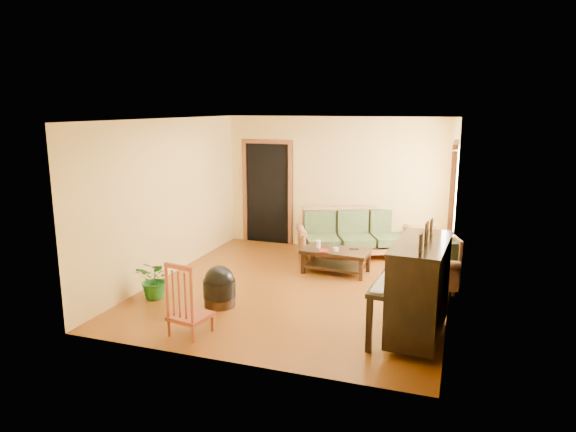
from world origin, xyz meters
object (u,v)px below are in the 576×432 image
(footstool, at_px, (219,291))
(coffee_table, at_px, (336,261))
(piano, at_px, (419,291))
(armchair, at_px, (429,262))
(ceramic_crock, at_px, (427,254))
(potted_plant, at_px, (155,279))
(red_chair, at_px, (190,298))
(sofa, at_px, (356,234))

(footstool, bearing_deg, coffee_table, 58.64)
(piano, bearing_deg, coffee_table, 129.75)
(armchair, xyz_separation_m, ceramic_crock, (-0.12, 1.56, -0.31))
(coffee_table, bearing_deg, potted_plant, -137.67)
(red_chair, relative_size, ceramic_crock, 3.70)
(footstool, relative_size, potted_plant, 0.78)
(sofa, distance_m, piano, 3.48)
(piano, bearing_deg, red_chair, -159.59)
(coffee_table, bearing_deg, footstool, -121.36)
(coffee_table, height_order, ceramic_crock, coffee_table)
(ceramic_crock, relative_size, potted_plant, 0.43)
(coffee_table, xyz_separation_m, footstool, (-1.21, -1.99, 0.02))
(sofa, xyz_separation_m, footstool, (-1.34, -3.02, -0.23))
(armchair, bearing_deg, potted_plant, -174.24)
(sofa, bearing_deg, piano, -90.48)
(piano, height_order, footstool, piano)
(sofa, height_order, red_chair, red_chair)
(armchair, relative_size, ceramic_crock, 3.41)
(potted_plant, bearing_deg, ceramic_crock, 41.74)
(sofa, height_order, potted_plant, sofa)
(ceramic_crock, bearing_deg, coffee_table, -139.21)
(armchair, distance_m, ceramic_crock, 1.59)
(potted_plant, bearing_deg, red_chair, -39.68)
(red_chair, bearing_deg, sofa, 82.51)
(sofa, bearing_deg, potted_plant, -152.03)
(ceramic_crock, height_order, potted_plant, potted_plant)
(ceramic_crock, bearing_deg, armchair, -85.61)
(piano, distance_m, red_chair, 2.80)
(footstool, bearing_deg, armchair, 31.06)
(sofa, bearing_deg, footstool, -138.35)
(armchair, bearing_deg, footstool, -167.48)
(sofa, relative_size, piano, 1.53)
(coffee_table, distance_m, potted_plant, 3.02)
(coffee_table, height_order, armchair, armchair)
(sofa, distance_m, coffee_table, 1.07)
(armchair, bearing_deg, piano, -108.86)
(ceramic_crock, distance_m, potted_plant, 4.91)
(armchair, height_order, footstool, armchair)
(piano, relative_size, red_chair, 1.46)
(armchair, bearing_deg, red_chair, -154.46)
(piano, bearing_deg, potted_plant, -177.66)
(ceramic_crock, xyz_separation_m, potted_plant, (-3.66, -3.27, 0.17))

